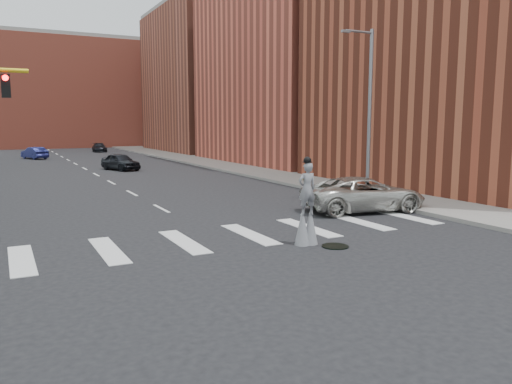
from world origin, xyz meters
The scene contains 13 objects.
ground_plane centered at (0.00, 0.00, 0.00)m, with size 160.00×160.00×0.00m, color black.
sidewalk_right centered at (12.50, 25.00, 0.09)m, with size 5.00×90.00×0.18m, color slate.
manhole centered at (3.00, -2.00, 0.02)m, with size 0.90×0.90×0.04m, color black.
building_near centered at (22.00, 8.00, 11.00)m, with size 16.00×20.00×22.00m, color brown.
building_mid centered at (22.00, 30.00, 12.00)m, with size 16.00×22.00×24.00m, color #CD5640.
building_far centered at (22.00, 54.00, 10.00)m, with size 16.00×22.00×20.00m, color #9A4C39.
building_backdrop centered at (6.00, 78.00, 9.00)m, with size 26.00×14.00×18.00m, color #CD5640.
streetlight centered at (10.90, 6.00, 4.90)m, with size 2.05×0.20×9.00m.
stilt_performer centered at (2.32, -1.28, 1.20)m, with size 0.84×0.53×3.01m.
suv_crossing centered at (8.29, 3.00, 0.81)m, with size 2.67×5.80×1.61m, color #B9B7AF.
car_near centered at (2.60, 29.06, 0.74)m, with size 1.74×4.32×1.47m, color black.
car_mid centered at (-3.21, 47.45, 0.68)m, with size 1.45×4.15×1.37m, color navy.
car_far centered at (6.00, 58.59, 0.62)m, with size 1.74×4.27×1.24m, color black.
Camera 1 is at (-6.83, -15.27, 4.12)m, focal length 35.00 mm.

